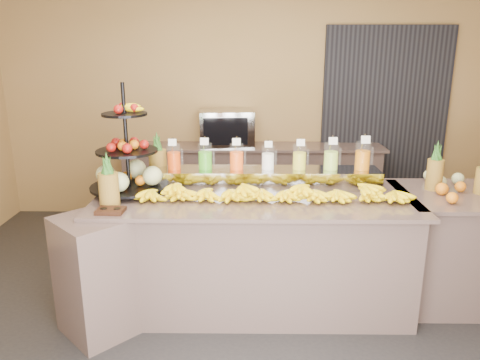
{
  "coord_description": "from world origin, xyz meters",
  "views": [
    {
      "loc": [
        -0.08,
        -3.18,
        2.07
      ],
      "look_at": [
        -0.12,
        0.3,
        1.07
      ],
      "focal_mm": 35.0,
      "sensor_mm": 36.0,
      "label": 1
    }
  ],
  "objects_px": {
    "banana_heap": "(271,191)",
    "fruit_stand": "(133,165)",
    "oven_warmer": "(226,128)",
    "pitcher_tray": "(268,178)",
    "right_fruit_pile": "(461,186)",
    "condiment_caddy": "(111,211)"
  },
  "relations": [
    {
      "from": "banana_heap",
      "to": "fruit_stand",
      "type": "relative_size",
      "value": 2.4
    },
    {
      "from": "banana_heap",
      "to": "fruit_stand",
      "type": "xyz_separation_m",
      "value": [
        -1.09,
        0.17,
        0.15
      ]
    },
    {
      "from": "oven_warmer",
      "to": "pitcher_tray",
      "type": "bearing_deg",
      "value": -81.89
    },
    {
      "from": "pitcher_tray",
      "to": "right_fruit_pile",
      "type": "distance_m",
      "value": 1.53
    },
    {
      "from": "fruit_stand",
      "to": "right_fruit_pile",
      "type": "xyz_separation_m",
      "value": [
        2.59,
        -0.06,
        -0.14
      ]
    },
    {
      "from": "oven_warmer",
      "to": "condiment_caddy",
      "type": "bearing_deg",
      "value": -113.19
    },
    {
      "from": "right_fruit_pile",
      "to": "banana_heap",
      "type": "bearing_deg",
      "value": -175.93
    },
    {
      "from": "fruit_stand",
      "to": "right_fruit_pile",
      "type": "relative_size",
      "value": 1.82
    },
    {
      "from": "fruit_stand",
      "to": "oven_warmer",
      "type": "distance_m",
      "value": 1.96
    },
    {
      "from": "pitcher_tray",
      "to": "condiment_caddy",
      "type": "height_order",
      "value": "pitcher_tray"
    },
    {
      "from": "condiment_caddy",
      "to": "oven_warmer",
      "type": "height_order",
      "value": "oven_warmer"
    },
    {
      "from": "right_fruit_pile",
      "to": "oven_warmer",
      "type": "bearing_deg",
      "value": 135.3
    },
    {
      "from": "banana_heap",
      "to": "oven_warmer",
      "type": "distance_m",
      "value": 2.06
    },
    {
      "from": "banana_heap",
      "to": "oven_warmer",
      "type": "relative_size",
      "value": 3.36
    },
    {
      "from": "pitcher_tray",
      "to": "oven_warmer",
      "type": "height_order",
      "value": "oven_warmer"
    },
    {
      "from": "fruit_stand",
      "to": "oven_warmer",
      "type": "height_order",
      "value": "fruit_stand"
    },
    {
      "from": "banana_heap",
      "to": "right_fruit_pile",
      "type": "distance_m",
      "value": 1.5
    },
    {
      "from": "fruit_stand",
      "to": "oven_warmer",
      "type": "xyz_separation_m",
      "value": [
        0.67,
        1.84,
        -0.01
      ]
    },
    {
      "from": "pitcher_tray",
      "to": "condiment_caddy",
      "type": "bearing_deg",
      "value": -150.23
    },
    {
      "from": "condiment_caddy",
      "to": "oven_warmer",
      "type": "bearing_deg",
      "value": 72.49
    },
    {
      "from": "banana_heap",
      "to": "condiment_caddy",
      "type": "height_order",
      "value": "banana_heap"
    },
    {
      "from": "banana_heap",
      "to": "condiment_caddy",
      "type": "xyz_separation_m",
      "value": [
        -1.15,
        -0.32,
        -0.05
      ]
    }
  ]
}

